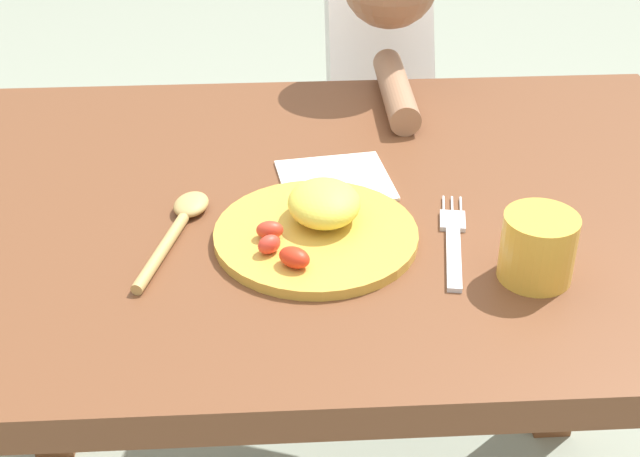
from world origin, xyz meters
The scene contains 7 objects.
dining_table centered at (0.00, 0.00, 0.60)m, with size 1.13×0.76×0.73m.
plate centered at (0.00, -0.09, 0.75)m, with size 0.24×0.24×0.06m.
fork centered at (0.16, -0.11, 0.73)m, with size 0.05×0.20×0.01m.
spoon centered at (-0.16, -0.06, 0.74)m, with size 0.08×0.21×0.02m.
drinking_cup centered at (0.24, -0.18, 0.77)m, with size 0.08×0.08×0.08m, color gold.
person centered at (0.14, 0.50, 0.53)m, with size 0.19×0.46×0.97m.
napkin centered at (0.03, 0.05, 0.73)m, with size 0.14×0.13×0.00m, color white.
Camera 1 is at (-0.05, -0.99, 1.32)m, focal length 50.74 mm.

